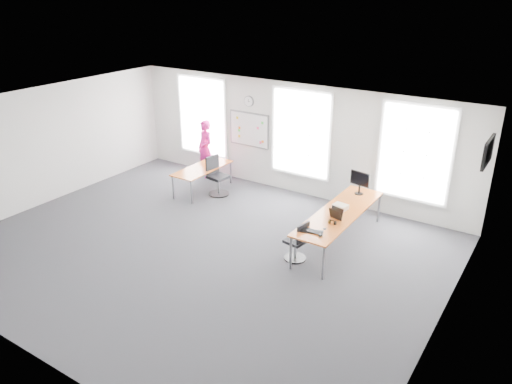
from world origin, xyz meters
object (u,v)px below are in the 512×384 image
Objects in this scene: person at (205,149)px; monitor at (360,181)px; chair_right at (298,243)px; keyboard at (312,231)px; headphones at (332,222)px; chair_left at (217,178)px; desk_right at (340,214)px; desk_left at (203,170)px.

person is 5.03m from monitor.
keyboard is at bearing 90.00° from chair_right.
keyboard is 2.81× the size of headphones.
person is 3.08× the size of monitor.
person is (-1.08, 0.89, 0.39)m from chair_left.
monitor reaches higher than desk_right.
chair_left is 1.91× the size of monitor.
chair_right is 5.41m from person.
headphones is at bearing -74.45° from monitor.
person reaches higher than desk_right.
headphones is at bearing 52.38° from keyboard.
desk_left is at bearing -32.60° from person.
chair_right is at bearing -137.89° from headphones.
desk_right is 1.18m from keyboard.
monitor is at bearing 91.90° from desk_right.
desk_left is 2.14× the size of chair_right.
monitor is at bearing 5.35° from desk_left.
monitor reaches higher than chair_left.
chair_left is 2.36× the size of keyboard.
desk_right is at bearing -77.22° from monitor.
chair_right is 0.83× the size of chair_left.
headphones reaches higher than desk_right.
chair_right is (3.99, -1.86, -0.24)m from desk_left.
headphones is at bearing -16.89° from desk_left.
desk_left is 1.77× the size of chair_left.
desk_left is 4.73m from keyboard.
keyboard reaches higher than desk_left.
headphones is (0.52, 0.49, 0.43)m from chair_right.
chair_right is 1.58× the size of monitor.
headphones is (4.06, -1.41, 0.35)m from chair_left.
headphones is 0.29× the size of monitor.
chair_left reaches higher than headphones.
person is at bearing 161.70° from desk_right.
desk_left is at bearing -106.43° from chair_right.
person reaches higher than monitor.
desk_right is 7.02× the size of keyboard.
chair_left is 0.62× the size of person.
person reaches higher than chair_right.
person is 3.81× the size of keyboard.
chair_right is (-0.42, -1.12, -0.33)m from desk_right.
desk_left is 11.70× the size of headphones.
keyboard is (3.87, -1.95, 0.31)m from chair_left.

